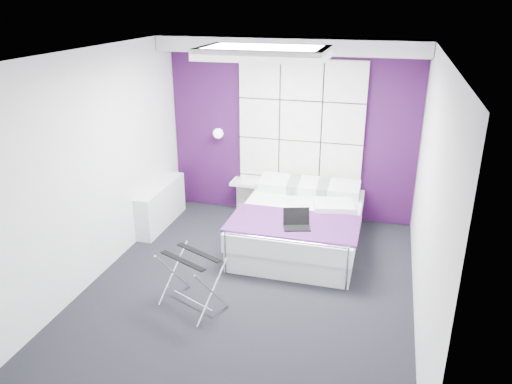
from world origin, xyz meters
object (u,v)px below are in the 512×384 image
nightstand (245,182)px  laptop (297,222)px  bed (300,226)px  wall_lamp (219,133)px  radiator (161,205)px  luggage_rack (192,281)px

nightstand → laptop: size_ratio=1.30×
bed → nightstand: (-0.99, 0.84, 0.21)m
wall_lamp → radiator: wall_lamp is taller
radiator → nightstand: radiator is taller
bed → luggage_rack: 1.88m
luggage_rack → laptop: 1.47m
radiator → luggage_rack: luggage_rack is taller
wall_lamp → nightstand: size_ratio=0.37×
luggage_rack → radiator: bearing=148.6°
nightstand → luggage_rack: size_ratio=0.66×
luggage_rack → laptop: laptop is taller
bed → nightstand: bed is taller
wall_lamp → radiator: 1.35m
radiator → luggage_rack: 2.17m
radiator → laptop: 2.23m
bed → nightstand: 1.31m
nightstand → laptop: (1.06, -1.40, 0.10)m
wall_lamp → luggage_rack: (0.56, -2.56, -0.92)m
nightstand → luggage_rack: (0.15, -2.52, -0.19)m
laptop → nightstand: bearing=110.3°
luggage_rack → nightstand: bearing=118.3°
luggage_rack → wall_lamp: bearing=127.2°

